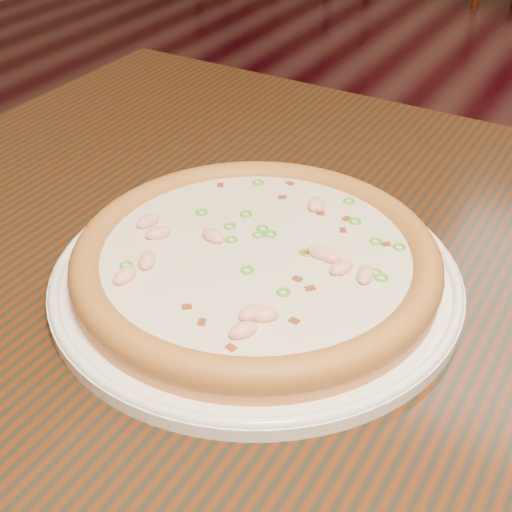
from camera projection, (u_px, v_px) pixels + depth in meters
The scene contains 3 objects.
hero_table at pixel (390, 376), 0.68m from camera, with size 1.20×0.80×0.75m.
plate at pixel (256, 275), 0.64m from camera, with size 0.36×0.36×0.02m.
pizza at pixel (256, 259), 0.63m from camera, with size 0.32×0.32×0.03m.
Camera 1 is at (-0.16, -0.88, 1.14)m, focal length 50.00 mm.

